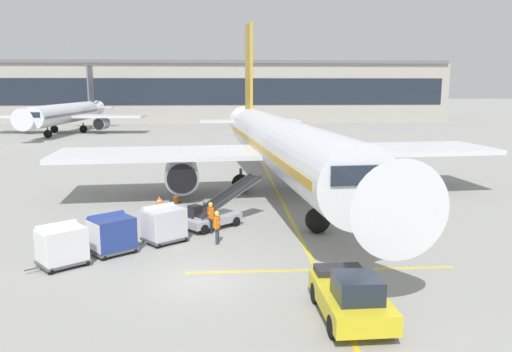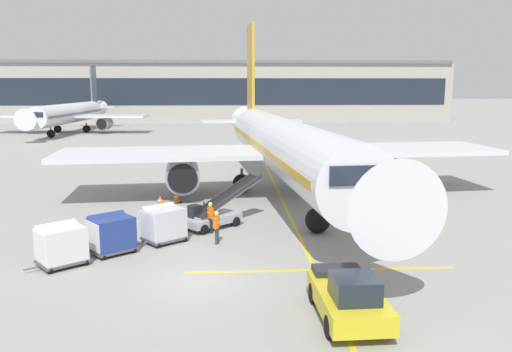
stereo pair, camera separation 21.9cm
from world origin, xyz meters
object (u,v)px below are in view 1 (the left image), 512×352
baggage_cart_third (61,245)px  safety_cone_wingtip (176,198)px  ground_crew_by_loader (211,215)px  distant_airplane (67,114)px  baggage_cart_lead (164,223)px  pushback_tug (351,296)px  belt_loader (215,213)px  ground_crew_by_carts (217,225)px  parked_airplane (281,145)px  safety_cone_engine_keepout (159,201)px  safety_cone_nose_mark (162,205)px  ground_crew_marshaller (181,223)px  baggage_cart_second (111,233)px

baggage_cart_third → safety_cone_wingtip: baggage_cart_third is taller
ground_crew_by_loader → distant_airplane: (-26.24, 62.65, 2.32)m
baggage_cart_lead → pushback_tug: baggage_cart_lead is taller
belt_loader → ground_crew_by_carts: belt_loader is taller
parked_airplane → baggage_cart_lead: parked_airplane is taller
belt_loader → safety_cone_engine_keepout: size_ratio=6.11×
safety_cone_nose_mark → ground_crew_by_carts: bearing=-63.8°
pushback_tug → ground_crew_marshaller: 11.55m
ground_crew_by_loader → ground_crew_marshaller: (-1.48, -1.45, 0.00)m
parked_airplane → baggage_cart_third: bearing=-127.4°
belt_loader → distant_airplane: size_ratio=0.14×
belt_loader → pushback_tug: bearing=-68.0°
baggage_cart_second → ground_crew_marshaller: baggage_cart_second is taller
baggage_cart_lead → ground_crew_by_loader: 2.82m
baggage_cart_lead → safety_cone_engine_keepout: baggage_cart_lead is taller
parked_airplane → ground_crew_by_carts: parked_airplane is taller
safety_cone_engine_keepout → ground_crew_marshaller: bearing=-74.9°
safety_cone_engine_keepout → safety_cone_nose_mark: (0.29, -0.92, -0.05)m
baggage_cart_second → ground_crew_by_carts: 5.22m
pushback_tug → ground_crew_by_carts: bearing=118.1°
baggage_cart_third → baggage_cart_lead: bearing=38.8°
baggage_cart_third → safety_cone_nose_mark: (3.26, 10.31, -0.67)m
ground_crew_by_loader → distant_airplane: size_ratio=0.05×
baggage_cart_lead → safety_cone_wingtip: bearing=91.4°
belt_loader → baggage_cart_lead: belt_loader is taller
ground_crew_by_carts → distant_airplane: bearing=112.4°
belt_loader → pushback_tug: size_ratio=1.09×
ground_crew_by_carts → safety_cone_wingtip: bearing=107.3°
baggage_cart_second → ground_crew_marshaller: bearing=28.2°
parked_airplane → safety_cone_nose_mark: (-8.29, -4.79, -3.35)m
pushback_tug → ground_crew_by_carts: 10.09m
ground_crew_by_loader → belt_loader: bearing=80.6°
parked_airplane → safety_cone_engine_keepout: 9.97m
ground_crew_by_carts → safety_cone_engine_keepout: 9.32m
parked_airplane → baggage_cart_second: bearing=-125.8°
parked_airplane → ground_crew_marshaller: size_ratio=24.53×
belt_loader → ground_crew_by_carts: (0.17, -3.29, 0.17)m
pushback_tug → distant_airplane: distant_airplane is taller
baggage_cart_lead → pushback_tug: (7.53, -9.43, -0.17)m
ground_crew_by_loader → safety_cone_engine_keepout: bearing=119.4°
safety_cone_engine_keepout → distant_airplane: size_ratio=0.02×
belt_loader → safety_cone_nose_mark: size_ratio=7.09×
belt_loader → safety_cone_nose_mark: bearing=130.0°
baggage_cart_second → safety_cone_engine_keepout: 9.64m
baggage_cart_third → safety_cone_wingtip: 13.08m
parked_airplane → belt_loader: (-4.77, -8.99, -2.86)m
baggage_cart_third → distant_airplane: 70.34m
safety_cone_wingtip → safety_cone_nose_mark: 2.25m
belt_loader → baggage_cart_second: belt_loader is taller
pushback_tug → belt_loader: bearing=112.0°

